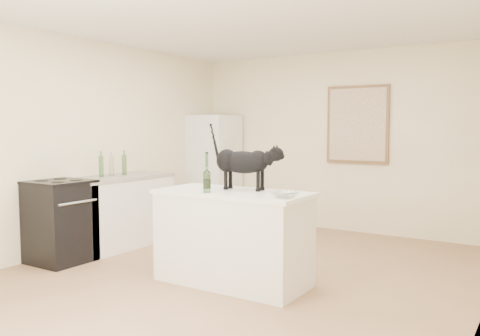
# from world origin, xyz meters

# --- Properties ---
(floor) EXTENTS (5.50, 5.50, 0.00)m
(floor) POSITION_xyz_m (0.00, 0.00, 0.00)
(floor) COLOR #A37857
(floor) RESTS_ON ground
(ceiling) EXTENTS (5.50, 5.50, 0.00)m
(ceiling) POSITION_xyz_m (0.00, 0.00, 2.60)
(ceiling) COLOR white
(ceiling) RESTS_ON ground
(wall_back) EXTENTS (4.50, 0.00, 4.50)m
(wall_back) POSITION_xyz_m (0.00, 2.75, 1.30)
(wall_back) COLOR #FFF5C5
(wall_back) RESTS_ON ground
(wall_left) EXTENTS (0.00, 5.50, 5.50)m
(wall_left) POSITION_xyz_m (-2.25, 0.00, 1.30)
(wall_left) COLOR #FFF5C5
(wall_left) RESTS_ON ground
(island_base) EXTENTS (1.44, 0.67, 0.86)m
(island_base) POSITION_xyz_m (0.10, -0.20, 0.43)
(island_base) COLOR white
(island_base) RESTS_ON floor
(island_top) EXTENTS (1.50, 0.70, 0.04)m
(island_top) POSITION_xyz_m (0.10, -0.20, 0.88)
(island_top) COLOR white
(island_top) RESTS_ON island_base
(left_cabinets) EXTENTS (0.60, 1.40, 0.86)m
(left_cabinets) POSITION_xyz_m (-1.95, 0.30, 0.43)
(left_cabinets) COLOR white
(left_cabinets) RESTS_ON floor
(left_countertop) EXTENTS (0.62, 1.44, 0.04)m
(left_countertop) POSITION_xyz_m (-1.95, 0.30, 0.88)
(left_countertop) COLOR gray
(left_countertop) RESTS_ON left_cabinets
(stove) EXTENTS (0.60, 0.60, 0.90)m
(stove) POSITION_xyz_m (-1.95, -0.60, 0.45)
(stove) COLOR black
(stove) RESTS_ON floor
(fridge) EXTENTS (0.68, 0.68, 1.70)m
(fridge) POSITION_xyz_m (-1.95, 2.35, 0.85)
(fridge) COLOR white
(fridge) RESTS_ON floor
(artwork_frame) EXTENTS (0.90, 0.03, 1.10)m
(artwork_frame) POSITION_xyz_m (0.30, 2.72, 1.55)
(artwork_frame) COLOR brown
(artwork_frame) RESTS_ON wall_back
(artwork_canvas) EXTENTS (0.82, 0.00, 1.02)m
(artwork_canvas) POSITION_xyz_m (0.30, 2.70, 1.55)
(artwork_canvas) COLOR beige
(artwork_canvas) RESTS_ON wall_back
(black_cat) EXTENTS (0.71, 0.29, 0.48)m
(black_cat) POSITION_xyz_m (0.13, -0.07, 1.14)
(black_cat) COLOR black
(black_cat) RESTS_ON island_top
(wine_bottle) EXTENTS (0.08, 0.08, 0.33)m
(wine_bottle) POSITION_xyz_m (-0.05, -0.41, 1.07)
(wine_bottle) COLOR #265E25
(wine_bottle) RESTS_ON island_top
(glass_bowl) EXTENTS (0.26, 0.26, 0.06)m
(glass_bowl) POSITION_xyz_m (0.73, -0.34, 0.93)
(glass_bowl) COLOR white
(glass_bowl) RESTS_ON island_top
(fridge_paper) EXTENTS (0.02, 0.13, 0.17)m
(fridge_paper) POSITION_xyz_m (-1.60, 2.37, 1.28)
(fridge_paper) COLOR silver
(fridge_paper) RESTS_ON fridge
(counter_bottle_cluster) EXTENTS (0.12, 0.39, 0.26)m
(counter_bottle_cluster) POSITION_xyz_m (-1.97, 0.21, 1.03)
(counter_bottle_cluster) COLOR #1C4617
(counter_bottle_cluster) RESTS_ON left_countertop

